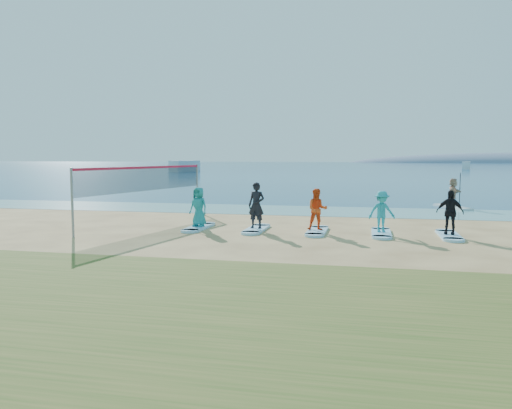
% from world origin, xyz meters
% --- Properties ---
extents(ground, '(600.00, 600.00, 0.00)m').
position_xyz_m(ground, '(0.00, 0.00, 0.00)').
color(ground, tan).
rests_on(ground, ground).
extents(shallow_water, '(600.00, 600.00, 0.00)m').
position_xyz_m(shallow_water, '(0.00, 10.50, 0.01)').
color(shallow_water, teal).
rests_on(shallow_water, ground).
extents(ocean, '(600.00, 600.00, 0.00)m').
position_xyz_m(ocean, '(0.00, 160.00, 0.01)').
color(ocean, navy).
rests_on(ocean, ground).
extents(volleyball_net, '(1.67, 8.95, 2.50)m').
position_xyz_m(volleyball_net, '(-5.28, 4.14, 1.90)').
color(volleyball_net, gray).
rests_on(volleyball_net, ground).
extents(paddleboard, '(1.80, 3.04, 0.12)m').
position_xyz_m(paddleboard, '(8.91, 13.73, 0.06)').
color(paddleboard, silver).
rests_on(paddleboard, ground).
extents(paddleboarder, '(0.68, 1.51, 1.57)m').
position_xyz_m(paddleboarder, '(8.91, 13.73, 0.91)').
color(paddleboarder, tan).
rests_on(paddleboarder, paddleboard).
extents(boat_offshore_a, '(4.59, 7.35, 2.25)m').
position_xyz_m(boat_offshore_a, '(-31.87, 78.86, 0.00)').
color(boat_offshore_a, silver).
rests_on(boat_offshore_a, ground).
extents(boat_offshore_b, '(2.79, 5.51, 1.83)m').
position_xyz_m(boat_offshore_b, '(28.17, 117.57, 0.00)').
color(boat_offshore_b, silver).
rests_on(boat_offshore_b, ground).
extents(surfboard_0, '(0.70, 2.20, 0.09)m').
position_xyz_m(surfboard_0, '(-2.43, 2.84, 0.04)').
color(surfboard_0, '#9CD3F2').
rests_on(surfboard_0, ground).
extents(student_0, '(0.87, 0.68, 1.58)m').
position_xyz_m(student_0, '(-2.43, 2.84, 0.88)').
color(student_0, teal).
rests_on(student_0, surfboard_0).
extents(surfboard_1, '(0.70, 2.20, 0.09)m').
position_xyz_m(surfboard_1, '(-0.05, 2.84, 0.04)').
color(surfboard_1, '#9CD3F2').
rests_on(surfboard_1, ground).
extents(student_1, '(0.72, 0.54, 1.80)m').
position_xyz_m(student_1, '(-0.05, 2.84, 0.99)').
color(student_1, black).
rests_on(student_1, surfboard_1).
extents(surfboard_2, '(0.70, 2.20, 0.09)m').
position_xyz_m(surfboard_2, '(2.34, 2.84, 0.04)').
color(surfboard_2, '#9CD3F2').
rests_on(surfboard_2, ground).
extents(student_2, '(0.85, 0.71, 1.58)m').
position_xyz_m(student_2, '(2.34, 2.84, 0.88)').
color(student_2, '#E84A18').
rests_on(student_2, surfboard_2).
extents(surfboard_3, '(0.70, 2.20, 0.09)m').
position_xyz_m(surfboard_3, '(4.72, 2.84, 0.04)').
color(surfboard_3, '#9CD3F2').
rests_on(surfboard_3, ground).
extents(student_3, '(1.11, 0.83, 1.53)m').
position_xyz_m(student_3, '(4.72, 2.84, 0.86)').
color(student_3, teal).
rests_on(student_3, surfboard_3).
extents(surfboard_4, '(0.70, 2.20, 0.09)m').
position_xyz_m(surfboard_4, '(7.10, 2.84, 0.04)').
color(surfboard_4, '#9CD3F2').
rests_on(surfboard_4, ground).
extents(student_4, '(1.01, 0.63, 1.60)m').
position_xyz_m(student_4, '(7.10, 2.84, 0.89)').
color(student_4, black).
rests_on(student_4, surfboard_4).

